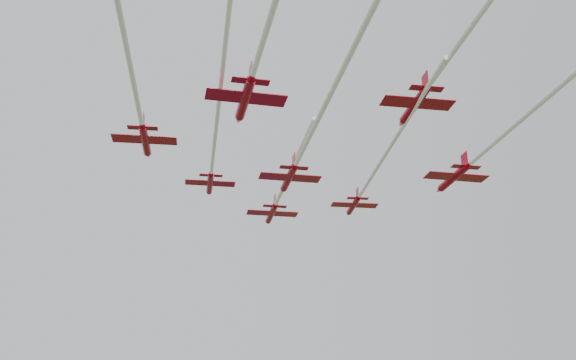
{
  "coord_description": "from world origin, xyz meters",
  "views": [
    {
      "loc": [
        -8.01,
        -93.54,
        23.15
      ],
      "look_at": [
        2.91,
        -0.0,
        60.53
      ],
      "focal_mm": 40.0,
      "sensor_mm": 36.0,
      "label": 1
    }
  ],
  "objects": [
    {
      "name": "jet_row4_left",
      "position": [
        -3.8,
        -40.97,
        60.59
      ],
      "size": [
        10.5,
        63.34,
        2.91
      ],
      "rotation": [
        0.0,
        0.0,
        0.09
      ],
      "color": "#9F0013"
    },
    {
      "name": "jet_lead",
      "position": [
        2.8,
        12.91,
        62.33
      ],
      "size": [
        9.74,
        46.95,
        2.89
      ],
      "rotation": [
        0.0,
        0.0,
        0.05
      ],
      "color": "#9F0013"
    },
    {
      "name": "jet_row3_right",
      "position": [
        28.58,
        -18.86,
        59.57
      ],
      "size": [
        9.74,
        55.55,
        2.88
      ],
      "rotation": [
        0.0,
        0.0,
        0.07
      ],
      "color": "#9F0013"
    },
    {
      "name": "jet_row2_left",
      "position": [
        -8.77,
        -10.32,
        62.33
      ],
      "size": [
        8.36,
        65.5,
        2.49
      ],
      "rotation": [
        0.0,
        0.0,
        0.04
      ],
      "color": "#9F0013"
    },
    {
      "name": "jet_row2_right",
      "position": [
        15.83,
        -2.01,
        60.73
      ],
      "size": [
        8.13,
        53.77,
        2.45
      ],
      "rotation": [
        0.0,
        0.0,
        -0.0
      ],
      "color": "#9F0013"
    },
    {
      "name": "jet_row3_left",
      "position": [
        -18.18,
        -29.68,
        60.71
      ],
      "size": [
        8.77,
        66.36,
        2.64
      ],
      "rotation": [
        0.0,
        0.0,
        0.01
      ],
      "color": "#9F0013"
    },
    {
      "name": "jet_row4_right",
      "position": [
        16.25,
        -37.89,
        61.02
      ],
      "size": [
        9.04,
        53.09,
        2.69
      ],
      "rotation": [
        0.0,
        0.0,
        0.04
      ],
      "color": "#9F0013"
    },
    {
      "name": "jet_row3_mid",
      "position": [
        3.3,
        -17.97,
        58.85
      ],
      "size": [
        9.29,
        55.65,
        2.75
      ],
      "rotation": [
        0.0,
        0.0,
        0.06
      ],
      "color": "#9F0013"
    }
  ]
}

